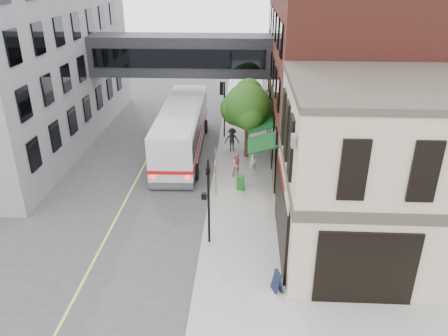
# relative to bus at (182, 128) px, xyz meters

# --- Properties ---
(ground) EXTENTS (120.00, 120.00, 0.00)m
(ground) POSITION_rel_bus_xyz_m (2.59, -13.97, -1.95)
(ground) COLOR #38383A
(ground) RESTS_ON ground
(sidewalk_main) EXTENTS (4.00, 60.00, 0.15)m
(sidewalk_main) POSITION_rel_bus_xyz_m (4.59, 0.03, -1.87)
(sidewalk_main) COLOR gray
(sidewalk_main) RESTS_ON ground
(corner_building) EXTENTS (10.19, 8.12, 8.45)m
(corner_building) POSITION_rel_bus_xyz_m (11.56, -11.97, 2.26)
(corner_building) COLOR tan
(corner_building) RESTS_ON ground
(brick_building) EXTENTS (13.76, 18.00, 14.00)m
(brick_building) POSITION_rel_bus_xyz_m (12.57, 1.03, 5.04)
(brick_building) COLOR #5A231C
(brick_building) RESTS_ON ground
(skyway_bridge) EXTENTS (14.00, 3.18, 3.00)m
(skyway_bridge) POSITION_rel_bus_xyz_m (-0.41, 4.03, 4.55)
(skyway_bridge) COLOR black
(skyway_bridge) RESTS_ON ground
(traffic_signal_near) EXTENTS (0.44, 0.22, 4.60)m
(traffic_signal_near) POSITION_rel_bus_xyz_m (2.96, -11.97, 1.03)
(traffic_signal_near) COLOR black
(traffic_signal_near) RESTS_ON sidewalk_main
(traffic_signal_far) EXTENTS (0.53, 0.28, 4.50)m
(traffic_signal_far) POSITION_rel_bus_xyz_m (2.85, 3.03, 1.39)
(traffic_signal_far) COLOR black
(traffic_signal_far) RESTS_ON sidewalk_main
(street_sign_pole) EXTENTS (0.08, 0.75, 3.00)m
(street_sign_pole) POSITION_rel_bus_xyz_m (2.98, -6.97, -0.02)
(street_sign_pole) COLOR gray
(street_sign_pole) RESTS_ON sidewalk_main
(street_tree) EXTENTS (3.80, 3.20, 5.60)m
(street_tree) POSITION_rel_bus_xyz_m (4.78, -0.75, 1.96)
(street_tree) COLOR #382619
(street_tree) RESTS_ON sidewalk_main
(lane_marking) EXTENTS (0.12, 40.00, 0.01)m
(lane_marking) POSITION_rel_bus_xyz_m (-2.41, -3.97, -1.94)
(lane_marking) COLOR #D8CC4C
(lane_marking) RESTS_ON ground
(bus) EXTENTS (3.36, 12.98, 3.48)m
(bus) POSITION_rel_bus_xyz_m (0.00, 0.00, 0.00)
(bus) COLOR silver
(bus) RESTS_ON ground
(pedestrian_a) EXTENTS (0.66, 0.57, 1.54)m
(pedestrian_a) POSITION_rel_bus_xyz_m (5.24, -3.88, -1.03)
(pedestrian_a) COLOR silver
(pedestrian_a) RESTS_ON sidewalk_main
(pedestrian_b) EXTENTS (0.95, 0.83, 1.65)m
(pedestrian_b) POSITION_rel_bus_xyz_m (4.23, -4.30, -0.97)
(pedestrian_b) COLOR tan
(pedestrian_b) RESTS_ON sidewalk_main
(pedestrian_c) EXTENTS (1.19, 0.75, 1.77)m
(pedestrian_c) POSITION_rel_bus_xyz_m (3.71, 0.08, -0.91)
(pedestrian_c) COLOR black
(pedestrian_c) RESTS_ON sidewalk_main
(newspaper_box) EXTENTS (0.48, 0.44, 0.87)m
(newspaper_box) POSITION_rel_bus_xyz_m (4.45, -6.18, -1.36)
(newspaper_box) COLOR #16611C
(newspaper_box) RESTS_ON sidewalk_main
(sandwich_board) EXTENTS (0.51, 0.62, 0.95)m
(sandwich_board) POSITION_rel_bus_xyz_m (6.19, -15.47, -1.32)
(sandwich_board) COLOR black
(sandwich_board) RESTS_ON sidewalk_main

